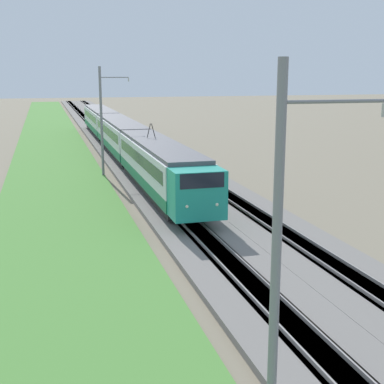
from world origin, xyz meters
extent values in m
cube|color=slate|center=(50.00, 0.00, 0.15)|extent=(240.00, 4.40, 0.30)
cube|color=slate|center=(50.00, -4.41, 0.15)|extent=(240.00, 4.40, 0.30)
cube|color=#4C4238|center=(50.00, 0.00, 0.15)|extent=(240.00, 1.57, 0.30)
cube|color=gray|center=(50.00, 0.53, 0.38)|extent=(240.00, 0.07, 0.15)
cube|color=gray|center=(50.00, -0.53, 0.38)|extent=(240.00, 0.07, 0.15)
cube|color=#4C4238|center=(50.00, -4.41, 0.15)|extent=(240.00, 1.57, 0.30)
cube|color=gray|center=(50.00, -3.88, 0.38)|extent=(240.00, 0.07, 0.15)
cube|color=gray|center=(50.00, -4.95, 0.38)|extent=(240.00, 0.07, 0.15)
cube|color=#4C8438|center=(50.00, 7.04, 0.06)|extent=(240.00, 8.20, 0.12)
cube|color=teal|center=(21.74, 0.00, 2.33)|extent=(2.01, 2.88, 2.66)
cube|color=black|center=(21.44, 0.00, 3.22)|extent=(1.44, 2.40, 0.80)
sphere|color=#F2EAC6|center=(20.78, 0.82, 1.90)|extent=(0.20, 0.20, 0.20)
sphere|color=#F2EAC6|center=(20.78, -0.82, 1.90)|extent=(0.20, 0.20, 0.20)
cube|color=#196B47|center=(31.69, 0.00, 1.37)|extent=(17.90, 3.00, 0.75)
cube|color=silver|center=(31.69, 0.00, 2.70)|extent=(17.90, 3.00, 1.92)
cube|color=black|center=(31.69, 0.00, 2.86)|extent=(16.46, 3.02, 0.81)
cube|color=#515156|center=(31.69, 0.00, 3.79)|extent=(17.90, 2.76, 0.25)
cube|color=black|center=(31.69, 0.00, 0.72)|extent=(17.00, 2.55, 0.55)
cylinder|color=black|center=(24.54, 0.53, 0.88)|extent=(0.86, 0.12, 0.86)
cylinder|color=black|center=(24.54, -0.53, 0.88)|extent=(0.86, 0.12, 0.86)
cube|color=#196B47|center=(51.18, 0.00, 1.37)|extent=(19.90, 3.00, 0.75)
cube|color=silver|center=(51.18, 0.00, 2.70)|extent=(19.90, 3.00, 1.92)
cube|color=black|center=(51.18, 0.00, 2.86)|extent=(18.31, 3.02, 0.81)
cube|color=#515156|center=(51.18, 0.00, 3.79)|extent=(19.90, 2.76, 0.25)
cube|color=black|center=(51.18, 0.00, 0.72)|extent=(18.91, 2.55, 0.55)
cube|color=#196B47|center=(71.69, 0.00, 1.37)|extent=(19.90, 3.00, 0.75)
cube|color=silver|center=(71.69, 0.00, 2.70)|extent=(19.90, 3.00, 1.92)
cube|color=black|center=(71.69, 0.00, 2.86)|extent=(18.31, 3.02, 0.81)
cube|color=#515156|center=(71.69, 0.00, 3.79)|extent=(19.90, 2.76, 0.25)
cube|color=black|center=(71.69, 0.00, 0.72)|extent=(18.91, 2.55, 0.55)
cylinder|color=black|center=(34.37, 0.17, 4.46)|extent=(0.06, 0.33, 1.08)
cylinder|color=black|center=(34.37, -0.17, 4.46)|extent=(0.06, 0.33, 1.08)
cube|color=black|center=(24.54, 0.00, 0.00)|extent=(0.10, 0.10, 0.00)
cylinder|color=slate|center=(4.75, 3.07, 4.49)|extent=(0.22, 0.22, 8.99)
cylinder|color=slate|center=(4.75, 1.87, 8.09)|extent=(0.08, 2.40, 0.08)
cylinder|color=#B2ADA8|center=(4.75, 0.67, 7.89)|extent=(0.10, 0.10, 0.30)
cylinder|color=slate|center=(40.49, 3.07, 4.64)|extent=(0.22, 0.22, 9.27)
cylinder|color=slate|center=(40.49, 1.87, 8.37)|extent=(0.08, 2.40, 0.08)
cylinder|color=#B2ADA8|center=(40.49, 0.67, 8.17)|extent=(0.10, 0.10, 0.30)
camera|label=1|loc=(-5.35, 7.75, 8.65)|focal=50.00mm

